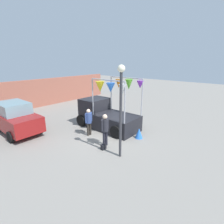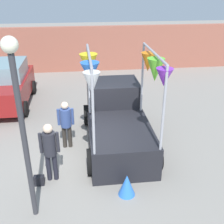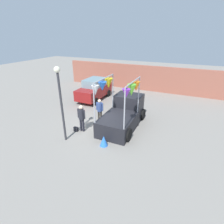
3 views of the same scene
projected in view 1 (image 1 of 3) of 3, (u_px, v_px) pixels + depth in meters
ground_plane at (106, 134)px, 10.63m from camera, size 60.00×60.00×0.00m
vendor_truck at (105, 114)px, 11.59m from camera, size 2.41×4.07×3.30m
parked_car at (15, 118)px, 10.70m from camera, size 1.88×4.00×1.88m
person_customer at (105, 127)px, 8.91m from camera, size 0.53×0.34×1.73m
person_vendor at (89, 120)px, 10.22m from camera, size 0.53×0.34×1.62m
handbag at (103, 147)px, 8.80m from camera, size 0.28×0.16×0.28m
street_lamp at (121, 100)px, 7.43m from camera, size 0.32×0.32×4.17m
brick_boundary_wall at (31, 94)px, 15.98m from camera, size 18.00×0.36×2.60m
folded_kite_bundle_azure at (139, 133)px, 10.02m from camera, size 0.62×0.62×0.60m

